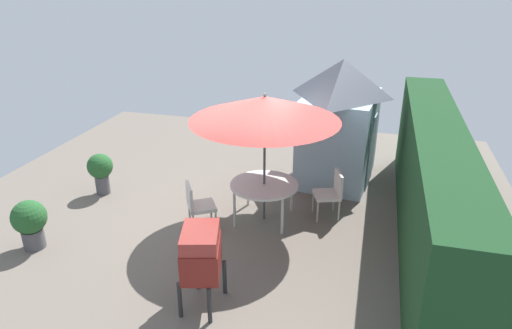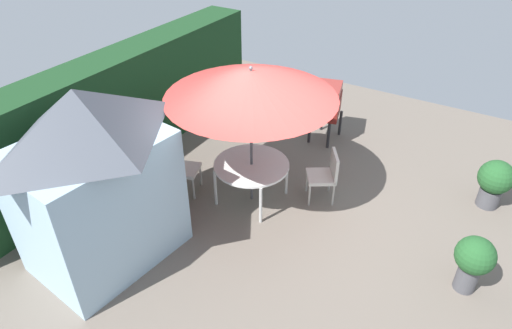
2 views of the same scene
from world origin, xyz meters
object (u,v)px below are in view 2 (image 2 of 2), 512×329
bbq_grill (328,102)px  chair_near_shed (326,173)px  patio_umbrella (251,84)px  potted_plant_by_grill (495,181)px  potted_plant_by_shed (474,260)px  patio_table (252,167)px  chair_far_side (180,166)px  garden_shed (94,179)px

bbq_grill → chair_near_shed: 2.06m
patio_umbrella → potted_plant_by_grill: 4.32m
potted_plant_by_shed → patio_table: bearing=87.4°
potted_plant_by_shed → potted_plant_by_grill: 2.09m
patio_umbrella → potted_plant_by_shed: patio_umbrella is taller
chair_far_side → potted_plant_by_grill: 5.24m
patio_table → patio_umbrella: patio_umbrella is taller
potted_plant_by_shed → potted_plant_by_grill: potted_plant_by_shed is taller
potted_plant_by_grill → potted_plant_by_shed: bearing=180.0°
garden_shed → patio_umbrella: bearing=-27.1°
patio_table → chair_far_side: bearing=109.7°
patio_table → bbq_grill: bbq_grill is taller
garden_shed → chair_far_side: (1.75, 0.07, -0.83)m
patio_table → potted_plant_by_shed: size_ratio=1.43×
bbq_grill → chair_far_side: size_ratio=1.33×
chair_near_shed → potted_plant_by_grill: size_ratio=1.04×
bbq_grill → potted_plant_by_shed: (-2.69, -3.27, -0.31)m
garden_shed → potted_plant_by_grill: bearing=-48.4°
chair_near_shed → patio_umbrella: bearing=122.3°
chair_near_shed → potted_plant_by_grill: 2.75m
chair_near_shed → chair_far_side: 2.49m
patio_umbrella → chair_near_shed: size_ratio=2.91×
patio_umbrella → chair_far_side: (-0.42, 1.18, -1.62)m
chair_near_shed → potted_plant_by_grill: bearing=-62.8°
patio_table → potted_plant_by_shed: potted_plant_by_shed is taller
garden_shed → patio_table: 2.54m
potted_plant_by_shed → chair_near_shed: bearing=71.3°
patio_umbrella → chair_far_side: bearing=109.7°
chair_far_side → potted_plant_by_shed: size_ratio=1.03×
bbq_grill → chair_near_shed: bearing=-156.2°
potted_plant_by_grill → patio_table: bearing=118.8°
potted_plant_by_shed → potted_plant_by_grill: size_ratio=1.01×
garden_shed → potted_plant_by_grill: garden_shed is taller
garden_shed → chair_far_side: 1.94m
garden_shed → chair_near_shed: 3.67m
garden_shed → potted_plant_by_grill: 6.23m
chair_near_shed → chair_far_side: same height
patio_umbrella → bbq_grill: (2.53, -0.24, -1.30)m
chair_far_side → chair_near_shed: bearing=-64.0°
garden_shed → chair_near_shed: garden_shed is taller
chair_near_shed → potted_plant_by_shed: bearing=-108.7°
chair_far_side → patio_umbrella: bearing=-70.3°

